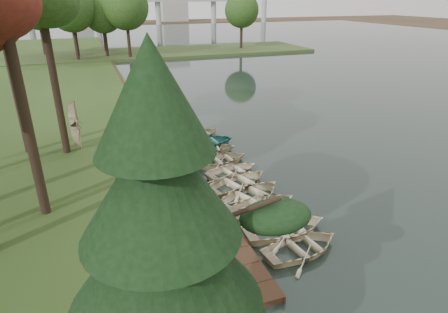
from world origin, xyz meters
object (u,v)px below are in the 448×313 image
object	(u,v)px
rowboat_1	(286,226)
stored_rowboat	(80,144)
rowboat_0	(302,245)
boardwalk	(194,192)
rowboat_2	(262,205)
pine_tree	(161,213)

from	to	relation	value
rowboat_1	stored_rowboat	world-z (taller)	stored_rowboat
stored_rowboat	rowboat_0	bearing A→B (deg)	-145.73
boardwalk	rowboat_0	xyz separation A→B (m)	(2.65, -5.91, 0.24)
rowboat_0	rowboat_1	xyz separation A→B (m)	(0.01, 1.34, 0.04)
rowboat_1	rowboat_2	world-z (taller)	rowboat_1
rowboat_0	boardwalk	bearing A→B (deg)	16.46
rowboat_1	pine_tree	world-z (taller)	pine_tree
boardwalk	stored_rowboat	xyz separation A→B (m)	(-5.29, 7.73, 0.46)
rowboat_1	pine_tree	bearing A→B (deg)	134.50
rowboat_1	pine_tree	size ratio (longest dim) A/B	0.43
rowboat_0	pine_tree	world-z (taller)	pine_tree
stored_rowboat	rowboat_2	bearing A→B (deg)	-139.09
rowboat_2	rowboat_1	bearing A→B (deg)	176.51
stored_rowboat	pine_tree	xyz separation A→B (m)	(1.91, -18.06, 5.08)
rowboat_2	pine_tree	world-z (taller)	pine_tree
boardwalk	rowboat_2	world-z (taller)	rowboat_2
rowboat_0	stored_rowboat	xyz separation A→B (m)	(-7.93, 13.64, 0.22)
rowboat_1	rowboat_2	xyz separation A→B (m)	(-0.16, 1.90, -0.02)
boardwalk	rowboat_0	size ratio (longest dim) A/B	4.86
rowboat_2	rowboat_0	bearing A→B (deg)	174.34
boardwalk	pine_tree	distance (m)	12.20
boardwalk	pine_tree	xyz separation A→B (m)	(-3.37, -10.33, 5.54)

